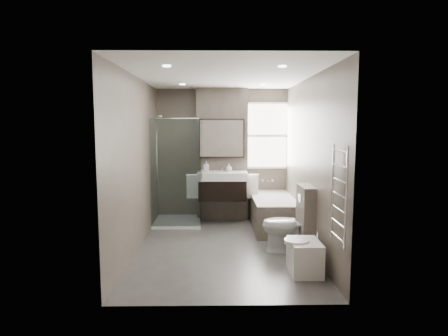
{
  "coord_description": "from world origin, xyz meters",
  "views": [
    {
      "loc": [
        -0.08,
        -5.63,
        1.88
      ],
      "look_at": [
        0.01,
        0.15,
        1.22
      ],
      "focal_mm": 30.0,
      "sensor_mm": 36.0,
      "label": 1
    }
  ],
  "objects_px": {
    "toilet": "(289,225)",
    "vanity": "(222,185)",
    "bidet": "(304,256)",
    "bathtub": "(273,211)"
  },
  "relations": [
    {
      "from": "bathtub",
      "to": "toilet",
      "type": "height_order",
      "value": "toilet"
    },
    {
      "from": "vanity",
      "to": "bidet",
      "type": "relative_size",
      "value": 1.75
    },
    {
      "from": "vanity",
      "to": "bidet",
      "type": "bearing_deg",
      "value": -67.66
    },
    {
      "from": "bathtub",
      "to": "toilet",
      "type": "relative_size",
      "value": 2.01
    },
    {
      "from": "bidet",
      "to": "bathtub",
      "type": "bearing_deg",
      "value": 92.38
    },
    {
      "from": "toilet",
      "to": "vanity",
      "type": "bearing_deg",
      "value": -142.98
    },
    {
      "from": "bathtub",
      "to": "bidet",
      "type": "bearing_deg",
      "value": -87.62
    },
    {
      "from": "bathtub",
      "to": "bidet",
      "type": "height_order",
      "value": "bathtub"
    },
    {
      "from": "bathtub",
      "to": "toilet",
      "type": "bearing_deg",
      "value": -88.03
    },
    {
      "from": "bathtub",
      "to": "toilet",
      "type": "distance_m",
      "value": 1.31
    }
  ]
}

